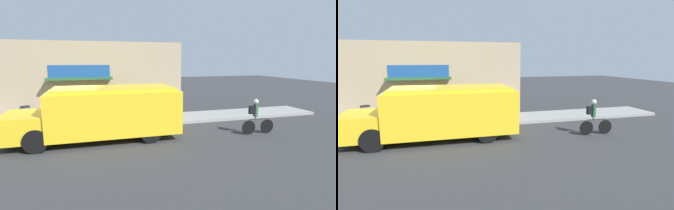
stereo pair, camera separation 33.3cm
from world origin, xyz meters
The scene contains 6 objects.
ground_plane centered at (0.00, 0.00, 0.00)m, with size 70.00×70.00×0.00m, color #38383A.
sidewalk centered at (0.00, 1.16, 0.08)m, with size 28.00×2.32×0.15m.
storefront centered at (0.02, 2.45, 2.17)m, with size 12.37×1.05×4.31m.
school_bus centered at (1.41, -1.46, 1.17)m, with size 6.90×2.85×2.21m.
cyclist centered at (8.00, -2.62, 0.80)m, with size 1.58×0.22×1.60m.
trash_bin centered at (-2.25, 1.89, 0.59)m, with size 0.47×0.47×0.88m.
Camera 2 is at (1.22, -12.58, 3.35)m, focal length 28.00 mm.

